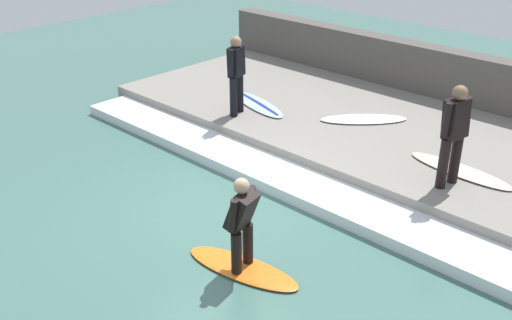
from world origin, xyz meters
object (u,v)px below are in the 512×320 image
object	(u,v)px
surfer_waiting_far	(236,71)
surfboard_spare	(364,119)
surfboard_riding	(242,268)
surfer_riding	(242,219)
surfboard_waiting_near	(460,170)
surfboard_waiting_far	(258,104)
surfer_waiting_near	(454,131)

from	to	relation	value
surfer_waiting_far	surfboard_spare	xyz separation A→B (m)	(1.52, -2.16, -0.90)
surfboard_riding	surfer_waiting_far	size ratio (longest dim) A/B	1.11
surfboard_riding	surfer_riding	world-z (taller)	surfer_riding
surfboard_spare	surfboard_riding	bearing A→B (deg)	-164.13
surfer_waiting_far	surfboard_spare	world-z (taller)	surfer_waiting_far
surfboard_waiting_near	surfboard_waiting_far	world-z (taller)	surfboard_waiting_far
surfboard_waiting_near	surfboard_waiting_far	distance (m)	4.67
surfer_waiting_far	surfer_riding	bearing A→B (deg)	-134.21
surfboard_waiting_far	surfboard_spare	world-z (taller)	surfboard_waiting_far
surfboard_waiting_near	surfboard_waiting_far	xyz separation A→B (m)	(-0.04, 4.67, 0.00)
surfer_waiting_near	surfboard_waiting_near	size ratio (longest dim) A/B	0.88
surfer_riding	surfboard_spare	size ratio (longest dim) A/B	0.82
surfboard_waiting_near	surfer_waiting_far	xyz separation A→B (m)	(-0.70, 4.67, 0.90)
surfer_waiting_near	surfer_riding	bearing A→B (deg)	162.50
surfboard_spare	surfer_waiting_near	bearing A→B (deg)	-118.73
surfer_riding	surfboard_spare	world-z (taller)	surfer_riding
surfer_waiting_near	surfboard_spare	bearing A→B (deg)	61.27
surfboard_waiting_near	surfboard_waiting_far	size ratio (longest dim) A/B	1.01
surfboard_waiting_far	surfer_riding	bearing A→B (deg)	-139.17
surfboard_riding	surfboard_spare	bearing A→B (deg)	15.87
surfboard_waiting_far	surfboard_spare	size ratio (longest dim) A/B	1.15
surfer_riding	surfboard_riding	bearing A→B (deg)	116.57
surfer_riding	surfer_waiting_far	size ratio (longest dim) A/B	0.83
surfer_riding	surfboard_waiting_near	bearing A→B (deg)	-14.69
surfer_waiting_near	surfboard_spare	xyz separation A→B (m)	(1.40, 2.56, -0.92)
surfboard_spare	surfer_riding	bearing A→B (deg)	-164.13
surfboard_riding	surfboard_waiting_near	bearing A→B (deg)	-14.69
surfer_riding	surfboard_waiting_near	xyz separation A→B (m)	(4.18, -1.10, -0.43)
surfboard_waiting_far	surfboard_spare	xyz separation A→B (m)	(0.86, -2.16, -0.00)
surfer_waiting_near	surfboard_spare	distance (m)	3.06
surfer_riding	surfboard_spare	bearing A→B (deg)	15.87
surfboard_riding	surfboard_waiting_near	distance (m)	4.33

